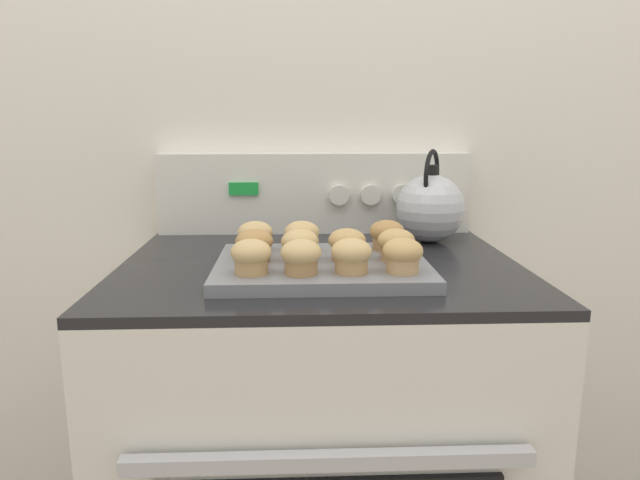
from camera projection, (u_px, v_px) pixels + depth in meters
The scene contains 16 objects.
wall_back at pixel (314, 123), 1.41m from camera, with size 8.00×0.05×2.40m.
stove_range at pixel (320, 471), 1.22m from camera, with size 0.77×0.67×0.94m.
control_panel at pixel (316, 193), 1.39m from camera, with size 0.75×0.07×0.19m.
muffin_pan at pixel (324, 266), 1.04m from camera, with size 0.38×0.30×0.02m.
muffin_r0_c0 at pixel (251, 256), 0.94m from camera, with size 0.07×0.07×0.06m.
muffin_r0_c1 at pixel (301, 256), 0.94m from camera, with size 0.07×0.07×0.06m.
muffin_r0_c2 at pixel (351, 255), 0.95m from camera, with size 0.07×0.07×0.06m.
muffin_r0_c3 at pixel (403, 255), 0.95m from camera, with size 0.07×0.07×0.06m.
muffin_r1_c0 at pixel (254, 245), 1.03m from camera, with size 0.07×0.07×0.06m.
muffin_r1_c1 at pixel (300, 245), 1.03m from camera, with size 0.07×0.07×0.06m.
muffin_r1_c2 at pixel (347, 244), 1.03m from camera, with size 0.07×0.07×0.06m.
muffin_r1_c3 at pixel (396, 244), 1.03m from camera, with size 0.07×0.07×0.06m.
muffin_r2_c0 at pixel (255, 236), 1.11m from camera, with size 0.07×0.07×0.06m.
muffin_r2_c1 at pixel (302, 235), 1.11m from camera, with size 0.07×0.07×0.06m.
muffin_r2_c3 at pixel (387, 235), 1.12m from camera, with size 0.07×0.07×0.06m.
tea_kettle at pixel (431, 207), 1.28m from camera, with size 0.15×0.19×0.21m.
Camera 1 is at (-0.05, -0.76, 1.21)m, focal length 32.00 mm.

